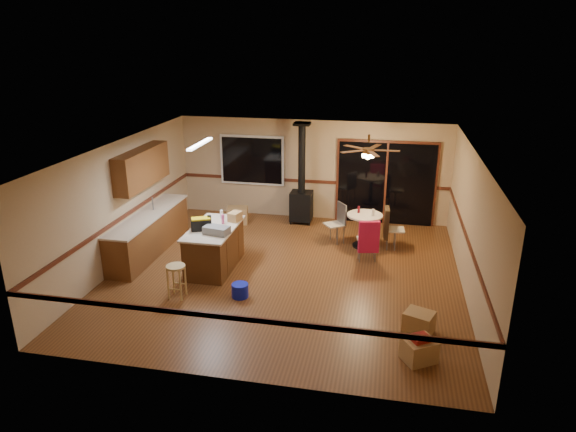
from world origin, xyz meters
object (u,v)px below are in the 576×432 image
(chair_right, at_px, (388,223))
(toolbox_black, at_px, (201,225))
(wood_stove, at_px, (301,196))
(chair_near, at_px, (369,237))
(dining_table, at_px, (364,225))
(bar_stool, at_px, (177,281))
(blue_bucket, at_px, (240,290))
(box_corner_b, at_px, (419,322))
(chair_left, at_px, (338,218))
(toolbox_grey, at_px, (217,230))
(box_under_window, at_px, (237,215))
(kitchen_island, at_px, (214,248))
(box_corner_a, at_px, (419,350))

(chair_right, bearing_deg, toolbox_black, -151.98)
(wood_stove, height_order, chair_near, wood_stove)
(wood_stove, distance_m, chair_near, 2.84)
(dining_table, bearing_deg, toolbox_black, -148.78)
(bar_stool, distance_m, blue_bucket, 1.18)
(blue_bucket, xyz_separation_m, box_corner_b, (3.22, -0.59, 0.05))
(wood_stove, height_order, chair_left, wood_stove)
(chair_left, bearing_deg, dining_table, -14.62)
(chair_near, bearing_deg, toolbox_black, -162.45)
(wood_stove, xyz_separation_m, bar_stool, (-1.57, -4.41, -0.41))
(toolbox_grey, relative_size, box_under_window, 0.96)
(toolbox_grey, height_order, chair_right, toolbox_grey)
(wood_stove, xyz_separation_m, box_corner_b, (2.79, -4.77, -0.55))
(box_corner_b, bearing_deg, box_under_window, 135.01)
(bar_stool, bearing_deg, chair_left, 51.19)
(box_under_window, distance_m, box_corner_b, 6.24)
(toolbox_black, bearing_deg, kitchen_island, 40.70)
(wood_stove, bearing_deg, chair_left, -46.45)
(wood_stove, relative_size, dining_table, 3.12)
(chair_near, bearing_deg, wood_stove, 130.11)
(kitchen_island, height_order, dining_table, kitchen_island)
(dining_table, height_order, box_corner_b, dining_table)
(toolbox_black, height_order, bar_stool, toolbox_black)
(wood_stove, relative_size, chair_right, 3.60)
(chair_left, bearing_deg, bar_stool, -128.81)
(blue_bucket, distance_m, chair_right, 3.97)
(toolbox_black, relative_size, chair_right, 0.58)
(blue_bucket, relative_size, chair_left, 0.56)
(dining_table, relative_size, chair_near, 1.16)
(wood_stove, relative_size, box_under_window, 4.84)
(toolbox_grey, bearing_deg, bar_stool, -113.42)
(kitchen_island, distance_m, box_corner_a, 4.79)
(chair_left, height_order, box_corner_a, chair_left)
(dining_table, relative_size, box_corner_a, 1.76)
(chair_near, bearing_deg, kitchen_island, -164.24)
(toolbox_black, bearing_deg, toolbox_grey, -22.56)
(toolbox_grey, bearing_deg, chair_near, 22.30)
(wood_stove, relative_size, box_corner_a, 5.48)
(blue_bucket, height_order, box_corner_b, box_corner_b)
(bar_stool, relative_size, blue_bucket, 2.05)
(dining_table, height_order, chair_left, chair_left)
(chair_right, distance_m, box_corner_b, 3.59)
(chair_left, xyz_separation_m, chair_near, (0.75, -1.04, 0.01))
(box_corner_a, bearing_deg, box_corner_b, 87.99)
(wood_stove, distance_m, toolbox_grey, 3.56)
(chair_near, distance_m, box_corner_b, 2.80)
(bar_stool, distance_m, box_under_window, 4.06)
(toolbox_black, distance_m, box_corner_a, 4.93)
(wood_stove, relative_size, box_corner_b, 5.58)
(chair_right, bearing_deg, box_under_window, 166.83)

